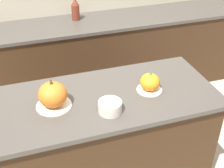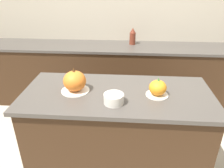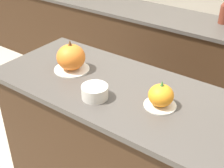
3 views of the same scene
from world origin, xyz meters
name	(u,v)px [view 3 (image 3 of 3)]	position (x,y,z in m)	size (l,w,h in m)	color
kitchen_island	(115,144)	(0.00, 0.00, 0.48)	(1.60, 0.73, 0.95)	#382314
back_counter	(197,66)	(0.00, 1.45, 0.46)	(6.00, 0.60, 0.92)	#382314
pumpkin_cake_left	(71,58)	(-0.36, 0.00, 1.04)	(0.24, 0.24, 0.22)	silver
pumpkin_cake_right	(161,96)	(0.33, -0.02, 1.01)	(0.18, 0.18, 0.16)	silver
mixing_bowl	(95,92)	(-0.02, -0.17, 0.99)	(0.15, 0.15, 0.08)	beige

